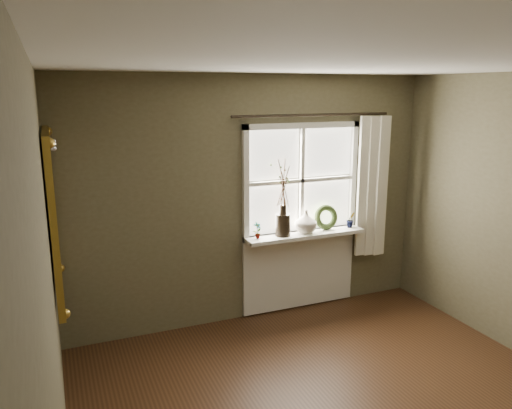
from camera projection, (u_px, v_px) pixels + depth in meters
The scene contains 14 objects.
ceiling at pixel (399, 62), 2.93m from camera, with size 4.50×4.50×0.00m, color silver.
wall_back at pixel (252, 200), 5.29m from camera, with size 4.00×0.10×2.60m, color brown.
wall_left at pixel (43, 327), 2.45m from camera, with size 0.10×4.50×2.60m, color brown.
window_frame at pixel (301, 180), 5.39m from camera, with size 1.36×0.06×1.24m.
window_sill at pixel (305, 235), 5.42m from camera, with size 1.36×0.26×0.04m, color silver.
window_apron at pixel (299, 269), 5.62m from camera, with size 1.36×0.04×0.88m, color silver.
dark_jug at pixel (283, 225), 5.29m from camera, with size 0.16×0.16×0.24m, color black.
cream_vase at pixel (306, 222), 5.40m from camera, with size 0.24×0.24×0.25m, color beige.
wreath at pixel (326, 220), 5.54m from camera, with size 0.28×0.28×0.07m, color #30421D.
potted_plant_left at pixel (257, 230), 5.19m from camera, with size 0.09×0.06×0.18m, color #30421D.
potted_plant_right at pixel (351, 220), 5.62m from camera, with size 0.10×0.08×0.18m, color #30421D.
curtain at pixel (371, 187), 5.64m from camera, with size 0.36×0.12×1.59m, color beige.
curtain_rod at pixel (314, 115), 5.22m from camera, with size 0.03×0.03×1.84m, color black.
gilt_mirror at pixel (52, 215), 3.94m from camera, with size 0.10×1.12×1.34m.
Camera 1 is at (-1.95, -2.48, 2.44)m, focal length 35.00 mm.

